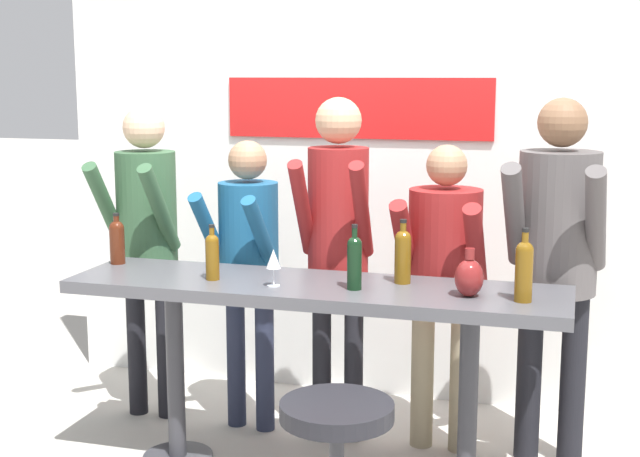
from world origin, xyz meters
The scene contains 14 objects.
back_wall centered at (0.00, 1.29, 1.30)m, with size 3.99×0.12×2.60m.
tasting_table centered at (0.00, 0.00, 0.84)m, with size 2.39×0.60×0.99m.
person_far_left centered at (-1.15, 0.52, 1.12)m, with size 0.41×0.54×1.79m.
person_left centered at (-0.53, 0.50, 1.01)m, with size 0.43×0.53×1.62m.
person_center_left centered at (-0.02, 0.49, 1.17)m, with size 0.41×0.56×1.85m.
person_center centered at (0.54, 0.53, 0.99)m, with size 0.46×0.54×1.62m.
person_center_right centered at (1.09, 0.52, 1.15)m, with size 0.50×0.61×1.86m.
wine_bottle_0 centered at (-1.12, 0.14, 1.11)m, with size 0.08×0.08×0.27m.
wine_bottle_1 centered at (0.21, -0.06, 1.12)m, with size 0.07×0.07×0.31m.
wine_bottle_2 centered at (0.40, 0.12, 1.13)m, with size 0.08×0.08×0.31m.
wine_bottle_3 centered at (0.97, -0.07, 1.14)m, with size 0.08×0.08×0.33m.
wine_bottle_4 centered at (-0.50, -0.06, 1.11)m, with size 0.07×0.07×0.27m.
wine_glass_0 centered at (-0.17, -0.11, 1.11)m, with size 0.07×0.07×0.18m.
decorative_vase centered at (0.73, -0.05, 1.07)m, with size 0.13×0.13×0.22m.
Camera 1 is at (1.18, -3.96, 1.97)m, focal length 50.00 mm.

